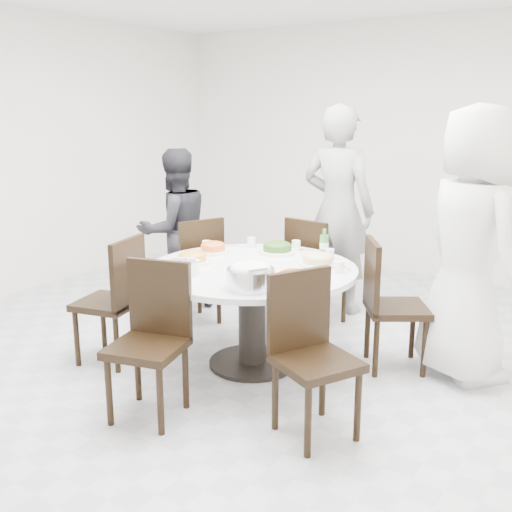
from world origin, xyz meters
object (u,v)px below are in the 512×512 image
Objects in this scene: chair_s at (146,344)px; chair_se at (317,359)px; dining_table at (252,317)px; rice_bowl at (251,279)px; diner_left at (175,230)px; beverage_bottle at (324,244)px; chair_n at (318,271)px; diner_right at (470,246)px; chair_nw at (192,270)px; diner_middle at (338,210)px; chair_sw at (108,300)px; soup_bowl at (180,267)px; chair_ne at (397,305)px.

chair_se is at bearing 6.47° from chair_s.
rice_bowl reaches higher than dining_table.
diner_left is 1.64m from beverage_bottle.
rice_bowl is (0.29, -0.44, 0.44)m from dining_table.
chair_n is 1.00× the size of chair_se.
diner_right is 8.41× the size of beverage_bottle.
dining_table is 1.54m from diner_left.
diner_middle reaches higher than chair_nw.
chair_sw is 0.63× the size of diner_left.
diner_middle is 6.27× the size of rice_bowl.
chair_n and chair_s have the same top height.
chair_n is 1.88m from chair_se.
rice_bowl is at bearing 100.08° from chair_se.
diner_middle reaches higher than dining_table.
chair_s is 0.75m from rice_bowl.
diner_left is (-2.18, 1.28, 0.28)m from chair_se.
diner_left is at bearing 145.40° from rice_bowl.
chair_nw and chair_sw have the same top height.
diner_right is at bearing 112.74° from diner_left.
chair_s is at bearing -69.22° from soup_bowl.
diner_left reaches higher than beverage_bottle.
chair_nw is 3.15× the size of rice_bowl.
chair_s is (-0.07, -2.04, 0.00)m from chair_n.
chair_s is at bearing 88.33° from diner_middle.
chair_ne is at bearing 31.82° from dining_table.
diner_middle reaches higher than chair_n.
soup_bowl is at bearing -123.34° from beverage_bottle.
chair_n is at bearing 79.10° from soup_bowl.
rice_bowl is at bearing 114.97° from chair_ne.
chair_nw is at bearing 59.02° from chair_ne.
diner_right is (0.46, 1.30, 0.47)m from chair_se.
chair_n is 0.64m from diner_middle.
diner_middle is (0.03, 2.48, 0.47)m from chair_s.
chair_sw is at bearing -150.39° from dining_table.
chair_sw is 1.66m from beverage_bottle.
diner_left is (-2.65, -0.02, -0.19)m from diner_right.
diner_middle reaches higher than chair_s.
diner_left reaches higher than chair_se.
chair_ne reaches higher than soup_bowl.
chair_ne is at bearing 3.02° from beverage_bottle.
chair_ne is 2.23m from diner_left.
diner_right is 1.00× the size of diner_middle.
diner_left is (-2.21, 0.13, 0.28)m from chair_ne.
diner_left is 6.69× the size of beverage_bottle.
chair_ne is 2.11m from chair_sw.
chair_ne is 1.82m from chair_s.
chair_nw reaches higher than soup_bowl.
dining_table is at bearing 105.65° from chair_sw.
chair_sw is 1.79m from chair_se.
soup_bowl is at bearing 107.35° from chair_se.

